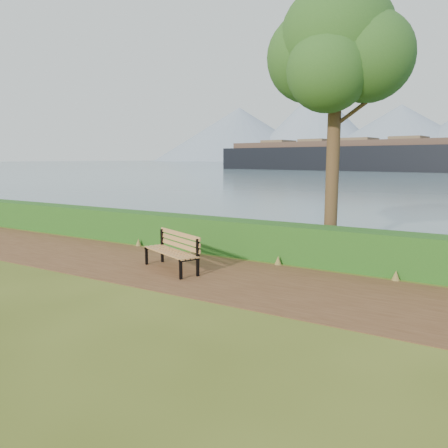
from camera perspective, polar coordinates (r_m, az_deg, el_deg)
The scene contains 6 objects.
ground at distance 10.56m, azimuth -5.55°, elevation -6.55°, with size 140.00×140.00×0.00m, color #434F16.
path at distance 10.80m, azimuth -4.60°, elevation -6.18°, with size 40.00×3.40×0.01m, color #4F311B.
hedge at distance 12.59m, azimuth 1.46°, elevation -1.72°, with size 32.00×0.85×1.00m, color #124113.
bench at distance 10.88m, azimuth -6.55°, elevation -3.19°, with size 1.94×1.23×0.94m.
tree at distance 12.75m, azimuth 14.47°, elevation 21.47°, with size 3.95×3.33×7.60m.
cargo_ship at distance 102.33m, azimuth 19.93°, elevation 8.42°, with size 75.69×22.55×22.70m.
Camera 1 is at (6.09, -8.18, 2.75)m, focal length 35.00 mm.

